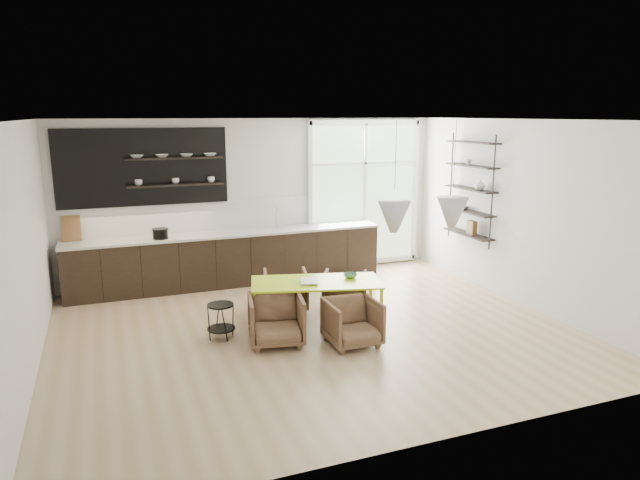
{
  "coord_description": "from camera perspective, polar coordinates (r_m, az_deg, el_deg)",
  "views": [
    {
      "loc": [
        -2.61,
        -7.06,
        2.98
      ],
      "look_at": [
        0.32,
        0.6,
        1.16
      ],
      "focal_mm": 32.0,
      "sensor_mm": 36.0,
      "label": 1
    }
  ],
  "objects": [
    {
      "name": "room",
      "position": [
        8.89,
        0.39,
        2.7
      ],
      "size": [
        7.02,
        6.01,
        2.91
      ],
      "color": "tan",
      "rests_on": "ground"
    },
    {
      "name": "right_shelving",
      "position": [
        10.26,
        14.89,
        4.67
      ],
      "size": [
        0.26,
        1.22,
        1.9
      ],
      "color": "black",
      "rests_on": "ground"
    },
    {
      "name": "armchair_front_left",
      "position": [
        7.58,
        -4.41,
        -7.97
      ],
      "size": [
        0.83,
        0.85,
        0.66
      ],
      "primitive_type": "imported",
      "rotation": [
        0.0,
        0.0,
        -0.19
      ],
      "color": "brown",
      "rests_on": "ground"
    },
    {
      "name": "dining_table",
      "position": [
        8.08,
        -0.41,
        -4.47
      ],
      "size": [
        1.96,
        1.25,
        0.66
      ],
      "rotation": [
        0.0,
        0.0,
        -0.26
      ],
      "color": "#BBDB0F",
      "rests_on": "ground"
    },
    {
      "name": "armchair_back_right",
      "position": [
        8.8,
        2.49,
        -5.18
      ],
      "size": [
        0.88,
        0.89,
        0.61
      ],
      "primitive_type": "imported",
      "rotation": [
        0.0,
        0.0,
        2.66
      ],
      "color": "brown",
      "rests_on": "ground"
    },
    {
      "name": "table_bowl",
      "position": [
        8.26,
        3.05,
        -3.57
      ],
      "size": [
        0.25,
        0.25,
        0.06
      ],
      "primitive_type": "imported",
      "rotation": [
        0.0,
        0.0,
        -0.33
      ],
      "color": "#4F7F56",
      "rests_on": "dining_table"
    },
    {
      "name": "kitchen_run",
      "position": [
        10.22,
        -9.57,
        -1.12
      ],
      "size": [
        5.54,
        0.69,
        2.75
      ],
      "color": "black",
      "rests_on": "ground"
    },
    {
      "name": "table_book",
      "position": [
        8.02,
        -1.98,
        -4.15
      ],
      "size": [
        0.34,
        0.39,
        0.03
      ],
      "primitive_type": "imported",
      "rotation": [
        0.0,
        0.0,
        -0.34
      ],
      "color": "white",
      "rests_on": "dining_table"
    },
    {
      "name": "armchair_back_left",
      "position": [
        8.87,
        -3.46,
        -5.02
      ],
      "size": [
        0.8,
        0.81,
        0.62
      ],
      "primitive_type": "imported",
      "rotation": [
        0.0,
        0.0,
        2.91
      ],
      "color": "brown",
      "rests_on": "ground"
    },
    {
      "name": "armchair_front_right",
      "position": [
        7.55,
        3.27,
        -8.22
      ],
      "size": [
        0.66,
        0.68,
        0.61
      ],
      "primitive_type": "imported",
      "rotation": [
        0.0,
        0.0,
        -0.0
      ],
      "color": "brown",
      "rests_on": "ground"
    },
    {
      "name": "wire_stool",
      "position": [
        7.86,
        -9.89,
        -7.52
      ],
      "size": [
        0.38,
        0.38,
        0.48
      ],
      "rotation": [
        0.0,
        0.0,
        0.09
      ],
      "color": "black",
      "rests_on": "ground"
    }
  ]
}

